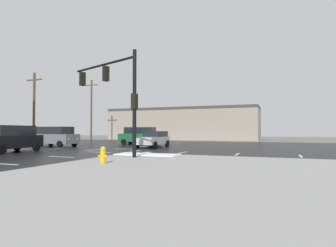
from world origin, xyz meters
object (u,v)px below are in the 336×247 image
(fire_hydrant, at_px, (103,155))
(suv_black, at_px, (10,138))
(suv_grey, at_px, (55,136))
(sedan_silver, at_px, (154,139))
(utility_pole_far, at_px, (34,107))
(traffic_signal_mast, at_px, (116,88))
(utility_pole_distant, at_px, (91,109))
(suv_green, at_px, (140,135))

(fire_hydrant, distance_m, suv_black, 12.14)
(fire_hydrant, xyz_separation_m, suv_grey, (-13.65, 11.60, 0.55))
(sedan_silver, relative_size, utility_pole_far, 0.55)
(traffic_signal_mast, relative_size, suv_grey, 1.26)
(sedan_silver, bearing_deg, suv_black, -37.78)
(utility_pole_far, xyz_separation_m, utility_pole_distant, (-1.63, 12.89, 0.73))
(suv_grey, height_order, suv_green, same)
(suv_black, bearing_deg, sedan_silver, -42.34)
(suv_black, bearing_deg, utility_pole_far, 34.36)
(suv_grey, relative_size, utility_pole_far, 0.59)
(suv_green, bearing_deg, suv_black, 68.99)
(fire_hydrant, distance_m, utility_pole_far, 23.07)
(suv_grey, xyz_separation_m, utility_pole_far, (-4.78, 1.75, 3.26))
(utility_pole_distant, bearing_deg, utility_pole_far, -82.78)
(suv_green, height_order, utility_pole_far, utility_pole_far)
(fire_hydrant, xyz_separation_m, suv_green, (-7.46, 18.50, 0.55))
(utility_pole_distant, bearing_deg, sedan_silver, -36.67)
(suv_grey, relative_size, suv_black, 0.99)
(suv_grey, height_order, utility_pole_far, utility_pole_far)
(sedan_silver, xyz_separation_m, suv_black, (-7.55, -9.65, 0.24))
(traffic_signal_mast, xyz_separation_m, utility_pole_far, (-16.74, 9.52, 0.04))
(utility_pole_far, height_order, utility_pole_distant, utility_pole_distant)
(suv_green, bearing_deg, sedan_silver, 124.34)
(traffic_signal_mast, relative_size, fire_hydrant, 7.81)
(traffic_signal_mast, distance_m, sedan_silver, 11.02)
(traffic_signal_mast, distance_m, suv_green, 16.10)
(traffic_signal_mast, xyz_separation_m, utility_pole_distant, (-18.37, 22.41, 0.77))
(suv_grey, height_order, utility_pole_distant, utility_pole_distant)
(suv_black, height_order, utility_pole_far, utility_pole_far)
(traffic_signal_mast, xyz_separation_m, fire_hydrant, (1.68, -3.83, -3.77))
(traffic_signal_mast, distance_m, utility_pole_far, 19.26)
(suv_grey, bearing_deg, traffic_signal_mast, -29.83)
(sedan_silver, height_order, suv_grey, suv_grey)
(fire_hydrant, bearing_deg, suv_black, 158.55)
(suv_grey, distance_m, utility_pole_far, 6.04)
(suv_grey, height_order, suv_black, same)
(sedan_silver, distance_m, suv_grey, 10.22)
(suv_grey, bearing_deg, suv_black, -68.60)
(traffic_signal_mast, height_order, suv_grey, traffic_signal_mast)
(sedan_silver, distance_m, utility_pole_far, 15.11)
(sedan_silver, bearing_deg, suv_green, -139.64)
(sedan_silver, bearing_deg, suv_grey, -75.63)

